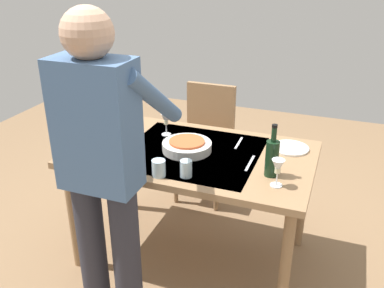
{
  "coord_description": "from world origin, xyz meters",
  "views": [
    {
      "loc": [
        -0.81,
        2.17,
        1.88
      ],
      "look_at": [
        0.0,
        0.0,
        0.82
      ],
      "focal_mm": 39.66,
      "sensor_mm": 36.0,
      "label": 1
    }
  ],
  "objects": [
    {
      "name": "person_server",
      "position": [
        0.18,
        0.69,
        0.96
      ],
      "size": [
        0.42,
        0.61,
        1.69
      ],
      "color": "#2D2D38",
      "rests_on": "ground_plane"
    },
    {
      "name": "water_cup_near_right",
      "position": [
        0.25,
        0.24,
        0.82
      ],
      "size": [
        0.08,
        0.08,
        0.1
      ],
      "primitive_type": "cylinder",
      "color": "silver",
      "rests_on": "dining_table"
    },
    {
      "name": "table_fork",
      "position": [
        -0.24,
        -0.21,
        0.77
      ],
      "size": [
        0.02,
        0.18,
        0.0
      ],
      "primitive_type": "cube",
      "rotation": [
        0.0,
        0.0,
        0.02
      ],
      "color": "silver",
      "rests_on": "dining_table"
    },
    {
      "name": "serving_bowl_pasta",
      "position": [
        0.03,
        -0.0,
        0.8
      ],
      "size": [
        0.3,
        0.3,
        0.07
      ],
      "color": "silver",
      "rests_on": "dining_table"
    },
    {
      "name": "wine_bottle",
      "position": [
        -0.5,
        0.13,
        0.88
      ],
      "size": [
        0.07,
        0.07,
        0.3
      ],
      "color": "black",
      "rests_on": "dining_table"
    },
    {
      "name": "wine_glass_left",
      "position": [
        -0.55,
        0.23,
        0.87
      ],
      "size": [
        0.07,
        0.07,
        0.15
      ],
      "color": "white",
      "rests_on": "dining_table"
    },
    {
      "name": "water_cup_far_left",
      "position": [
        0.06,
        0.35,
        0.81
      ],
      "size": [
        0.07,
        0.07,
        0.09
      ],
      "primitive_type": "cylinder",
      "color": "silver",
      "rests_on": "dining_table"
    },
    {
      "name": "table_knife",
      "position": [
        -0.37,
        0.03,
        0.77
      ],
      "size": [
        0.01,
        0.2,
        0.0
      ],
      "primitive_type": "cube",
      "rotation": [
        0.0,
        0.0,
        0.0
      ],
      "color": "silver",
      "rests_on": "dining_table"
    },
    {
      "name": "ground_plane",
      "position": [
        0.0,
        0.0,
        0.0
      ],
      "size": [
        6.0,
        6.0,
        0.0
      ],
      "primitive_type": "plane",
      "color": "#846647"
    },
    {
      "name": "wine_glass_right",
      "position": [
        0.25,
        -0.18,
        0.87
      ],
      "size": [
        0.07,
        0.07,
        0.15
      ],
      "color": "white",
      "rests_on": "dining_table"
    },
    {
      "name": "chair_near",
      "position": [
        0.18,
        -0.81,
        0.53
      ],
      "size": [
        0.4,
        0.4,
        0.91
      ],
      "color": "brown",
      "rests_on": "ground_plane"
    },
    {
      "name": "dinner_plate_far",
      "position": [
        -0.55,
        -0.25,
        0.77
      ],
      "size": [
        0.23,
        0.23,
        0.01
      ],
      "primitive_type": "cylinder",
      "color": "silver",
      "rests_on": "dining_table"
    },
    {
      "name": "water_cup_near_left",
      "position": [
        -0.08,
        0.3,
        0.82
      ],
      "size": [
        0.07,
        0.07,
        0.09
      ],
      "primitive_type": "cylinder",
      "color": "silver",
      "rests_on": "dining_table"
    },
    {
      "name": "dinner_plate_near",
      "position": [
        0.54,
        0.03,
        0.77
      ],
      "size": [
        0.23,
        0.23,
        0.01
      ],
      "primitive_type": "cylinder",
      "color": "silver",
      "rests_on": "dining_table"
    },
    {
      "name": "dining_table",
      "position": [
        0.0,
        0.0,
        0.68
      ],
      "size": [
        1.46,
        0.86,
        0.77
      ],
      "color": "#93704C",
      "rests_on": "ground_plane"
    }
  ]
}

